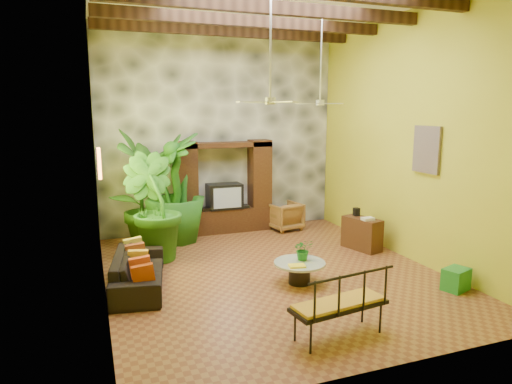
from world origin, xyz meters
name	(u,v)px	position (x,y,z in m)	size (l,w,h in m)	color
ground	(271,272)	(0.00, 0.00, 0.00)	(7.00, 7.00, 0.00)	brown
back_wall	(219,132)	(0.00, 3.50, 2.50)	(6.00, 0.02, 5.00)	gold
left_wall	(97,145)	(-3.00, 0.00, 2.50)	(0.02, 7.00, 5.00)	gold
right_wall	(409,137)	(3.00, 0.00, 2.50)	(0.02, 7.00, 5.00)	gold
stone_accent_wall	(220,132)	(0.00, 3.44, 2.50)	(5.98, 0.10, 4.98)	#3E4146
ceiling_beams	(273,8)	(0.00, 0.00, 4.78)	(5.95, 5.36, 0.22)	#311C0F
entertainment_center	(224,194)	(0.00, 3.14, 0.97)	(2.40, 0.55, 2.30)	#33140E
ceiling_fan_front	(270,89)	(-0.20, -0.40, 3.40)	(1.28, 1.28, 1.86)	silver
ceiling_fan_back	(320,93)	(1.60, 1.20, 3.40)	(1.28, 1.28, 1.86)	silver
wall_art_mask	(99,163)	(-2.96, 1.00, 2.10)	(0.06, 0.32, 0.55)	gold
wall_art_painting	(427,150)	(2.96, -0.60, 2.30)	(0.06, 0.70, 0.90)	#235083
sofa	(139,271)	(-2.44, 0.11, 0.30)	(2.08, 0.81, 0.61)	black
wicker_armchair	(285,216)	(1.51, 2.80, 0.35)	(0.75, 0.78, 0.71)	brown
tall_plant_a	(140,188)	(-2.08, 2.75, 1.32)	(1.39, 0.94, 2.64)	#245717
tall_plant_b	(152,207)	(-1.98, 1.55, 1.10)	(1.22, 0.98, 2.21)	#27671B
tall_plant_c	(175,188)	(-1.30, 2.72, 1.27)	(1.42, 1.42, 2.53)	#205C18
coffee_table	(300,270)	(0.26, -0.69, 0.26)	(0.91, 0.91, 0.40)	black
centerpiece_plant	(303,249)	(0.37, -0.60, 0.59)	(0.35, 0.30, 0.38)	#1A651E
yellow_tray	(297,266)	(0.11, -0.90, 0.41)	(0.28, 0.20, 0.03)	yellow
iron_bench	(342,301)	(-0.08, -2.71, 0.55)	(1.42, 0.68, 0.57)	black
side_console	(362,234)	(2.43, 0.67, 0.35)	(0.40, 0.88, 0.70)	#341A10
green_bin	(456,279)	(2.65, -1.89, 0.19)	(0.44, 0.33, 0.38)	#1F7524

